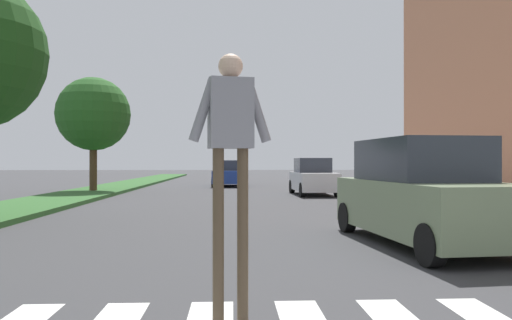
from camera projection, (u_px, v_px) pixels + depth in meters
ground_plane at (245, 189)px, 28.29m from camera, size 140.00×140.00×0.00m
median_strip at (102, 190)px, 25.94m from camera, size 2.93×64.00×0.15m
tree_far at (93, 114)px, 24.44m from camera, size 3.59×3.59×5.54m
sidewalk_right at (386, 189)px, 26.65m from camera, size 3.00×64.00×0.15m
pedestrian_performer at (231, 147)px, 4.42m from camera, size 0.75×0.31×2.49m
suv_crossing at (423, 194)px, 9.27m from camera, size 2.38×4.77×1.97m
sedan_midblock at (313, 178)px, 23.34m from camera, size 1.86×4.09×1.72m
sedan_distant at (228, 174)px, 31.74m from camera, size 1.92×4.62×1.64m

